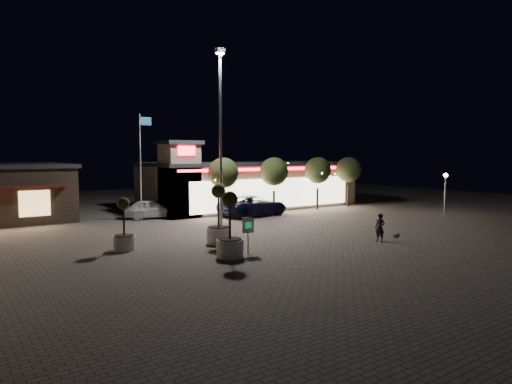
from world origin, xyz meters
TOP-DOWN VIEW (x-y plane):
  - ground at (0.00, 0.00)m, footprint 90.00×90.00m
  - retail_building at (9.51, 15.82)m, footprint 20.40×8.40m
  - floodlight_pole at (2.00, 8.00)m, footprint 0.60×0.40m
  - flagpole at (-1.90, 13.00)m, footprint 0.95×0.10m
  - lamp_post_east at (20.00, 2.00)m, footprint 0.36×0.36m
  - string_tree_a at (4.00, 11.00)m, footprint 2.42×2.42m
  - string_tree_b at (9.00, 11.00)m, footprint 2.42×2.42m
  - string_tree_c at (14.00, 11.00)m, footprint 2.42×2.42m
  - string_tree_d at (18.00, 11.00)m, footprint 2.42×2.42m
  - pickup_truck at (6.58, 10.57)m, footprint 6.37×3.55m
  - white_sedan at (-0.73, 14.00)m, footprint 4.78×3.23m
  - pedestrian at (6.26, -2.72)m, footprint 0.49×0.66m
  - dog at (7.42, -2.99)m, footprint 0.53×0.19m
  - planter_left at (-6.60, 3.38)m, footprint 1.14×1.14m
  - planter_mid at (-2.94, -1.23)m, footprint 1.32×1.32m
  - planter_right at (-1.61, 2.15)m, footprint 1.37×1.37m
  - valet_sign at (-1.68, -0.93)m, footprint 0.60×0.21m

SIDE VIEW (x-z plane):
  - ground at x=0.00m, z-range 0.00..0.00m
  - dog at x=7.42m, z-range 0.14..0.42m
  - white_sedan at x=-0.73m, z-range 0.00..1.51m
  - pedestrian at x=6.26m, z-range 0.00..1.63m
  - pickup_truck at x=6.58m, z-range 0.00..1.68m
  - planter_left at x=-6.60m, z-range -0.53..2.26m
  - planter_mid at x=-2.94m, z-range -0.62..2.62m
  - planter_right at x=-1.61m, z-range -0.64..2.72m
  - valet_sign at x=-1.68m, z-range 0.36..2.19m
  - retail_building at x=9.51m, z-range -0.84..5.26m
  - lamp_post_east at x=20.00m, z-range 0.72..4.20m
  - string_tree_a at x=4.00m, z-range 1.17..5.95m
  - string_tree_b at x=9.00m, z-range 1.17..5.95m
  - string_tree_c at x=14.00m, z-range 1.17..5.95m
  - string_tree_d at x=18.00m, z-range 1.17..5.95m
  - flagpole at x=-1.90m, z-range 0.74..8.74m
  - floodlight_pole at x=2.00m, z-range 0.83..13.21m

